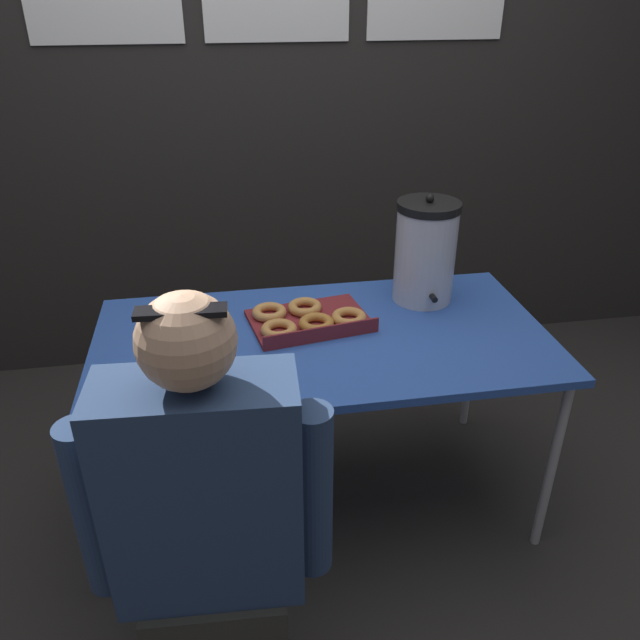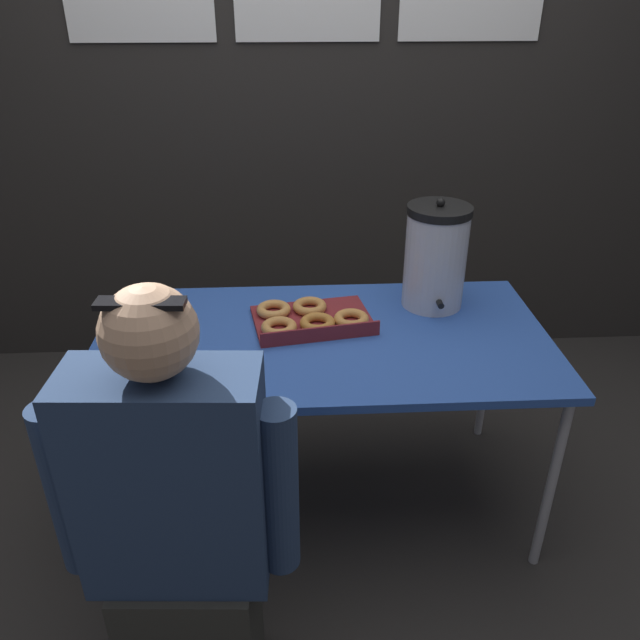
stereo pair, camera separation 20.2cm
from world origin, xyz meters
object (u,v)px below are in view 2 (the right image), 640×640
Objects in this scene: donut_box at (309,319)px; cell_phone at (147,390)px; coffee_urn at (435,257)px; person_seated at (178,527)px.

donut_box is 2.99× the size of cell_phone.
coffee_urn is at bearing 13.43° from cell_phone.
person_seated reaches higher than donut_box.
coffee_urn is (0.45, 0.13, 0.16)m from donut_box.
coffee_urn is 1.23m from person_seated.
coffee_urn is 1.07m from cell_phone.
cell_phone is at bearing -151.45° from coffee_urn.
person_seated is at bearing -124.21° from donut_box.
person_seated is (-0.80, -0.89, -0.32)m from coffee_urn.
coffee_urn is 0.32× the size of person_seated.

